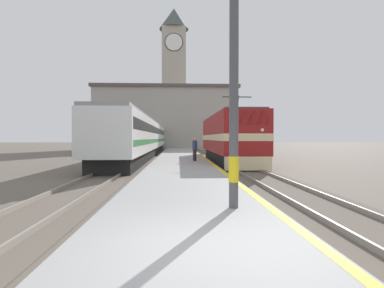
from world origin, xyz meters
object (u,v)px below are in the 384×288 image
passenger_train (146,137)px  clock_tower (174,74)px  person_on_platform (195,149)px  catenary_mast (241,12)px  locomotive_train (228,138)px

passenger_train → clock_tower: 29.49m
person_on_platform → catenary_mast: bearing=-89.0°
locomotive_train → clock_tower: clock_tower is taller
clock_tower → person_on_platform: bearing=-87.2°
locomotive_train → passenger_train: bearing=124.5°
catenary_mast → clock_tower: 55.73m
passenger_train → catenary_mast: 29.09m
catenary_mast → locomotive_train: bearing=81.3°
passenger_train → clock_tower: size_ratio=1.45×
catenary_mast → person_on_platform: 14.76m
locomotive_train → catenary_mast: (-2.63, -17.14, 2.90)m
locomotive_train → person_on_platform: size_ratio=8.58×
clock_tower → locomotive_train: bearing=-82.7°
clock_tower → catenary_mast: bearing=-87.7°
catenary_mast → person_on_platform: (-0.26, 14.29, -3.66)m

